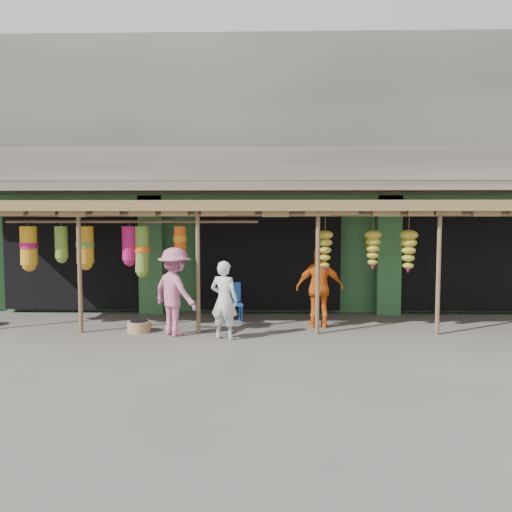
{
  "coord_description": "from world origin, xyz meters",
  "views": [
    {
      "loc": [
        -0.04,
        -10.55,
        2.38
      ],
      "look_at": [
        -0.31,
        1.0,
        1.55
      ],
      "focal_mm": 35.0,
      "sensor_mm": 36.0,
      "label": 1
    }
  ],
  "objects_px": {
    "person_vendor": "(320,288)",
    "person_shopper": "(175,292)",
    "blue_chair": "(232,300)",
    "person_front": "(224,300)"
  },
  "relations": [
    {
      "from": "person_front",
      "to": "person_shopper",
      "type": "height_order",
      "value": "person_shopper"
    },
    {
      "from": "person_shopper",
      "to": "person_front",
      "type": "bearing_deg",
      "value": -156.66
    },
    {
      "from": "person_vendor",
      "to": "person_shopper",
      "type": "bearing_deg",
      "value": 13.98
    },
    {
      "from": "person_front",
      "to": "person_shopper",
      "type": "relative_size",
      "value": 0.87
    },
    {
      "from": "person_shopper",
      "to": "person_vendor",
      "type": "bearing_deg",
      "value": -124.42
    },
    {
      "from": "blue_chair",
      "to": "person_shopper",
      "type": "distance_m",
      "value": 1.78
    },
    {
      "from": "person_front",
      "to": "person_vendor",
      "type": "relative_size",
      "value": 0.89
    },
    {
      "from": "person_vendor",
      "to": "person_shopper",
      "type": "height_order",
      "value": "person_shopper"
    },
    {
      "from": "blue_chair",
      "to": "person_vendor",
      "type": "relative_size",
      "value": 0.52
    },
    {
      "from": "person_vendor",
      "to": "person_front",
      "type": "bearing_deg",
      "value": 28.62
    }
  ]
}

